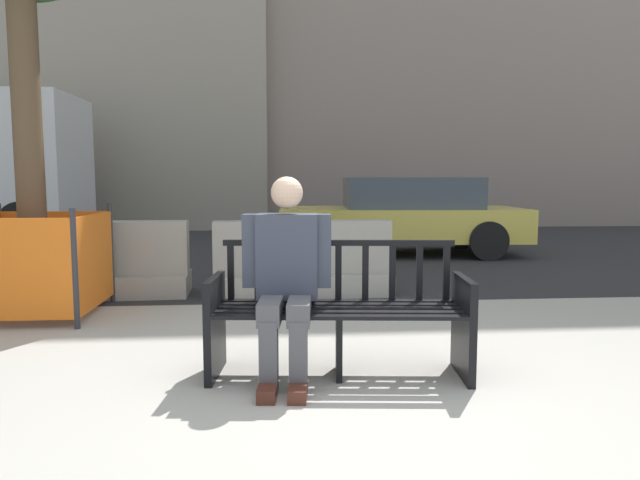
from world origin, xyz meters
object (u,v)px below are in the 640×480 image
jersey_barrier_centre (303,265)px  construction_fence (35,261)px  seated_person (286,273)px  jersey_barrier_left (97,266)px  car_taxi_near (403,215)px  street_bench (339,316)px

jersey_barrier_centre → construction_fence: (-2.61, -0.82, 0.19)m
seated_person → jersey_barrier_left: bearing=125.8°
seated_person → jersey_barrier_centre: (0.25, 2.75, -0.35)m
jersey_barrier_left → car_taxi_near: (4.25, 3.36, 0.35)m
jersey_barrier_centre → car_taxi_near: car_taxi_near is taller
street_bench → jersey_barrier_centre: bearing=92.0°
seated_person → jersey_barrier_centre: seated_person is taller
jersey_barrier_centre → street_bench: bearing=-88.0°
car_taxi_near → street_bench: bearing=-106.8°
construction_fence → car_taxi_near: car_taxi_near is taller
street_bench → car_taxi_near: 6.44m
street_bench → jersey_barrier_left: street_bench is taller
street_bench → jersey_barrier_centre: (-0.10, 2.73, -0.06)m
car_taxi_near → construction_fence: bearing=-137.0°
jersey_barrier_centre → car_taxi_near: bearing=60.4°
jersey_barrier_centre → jersey_barrier_left: size_ratio=1.00×
jersey_barrier_centre → seated_person: bearing=-95.2°
jersey_barrier_left → car_taxi_near: size_ratio=0.47×
street_bench → jersey_barrier_centre: street_bench is taller
seated_person → jersey_barrier_left: seated_person is taller
jersey_barrier_left → car_taxi_near: 5.42m
jersey_barrier_centre → construction_fence: size_ratio=1.73×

